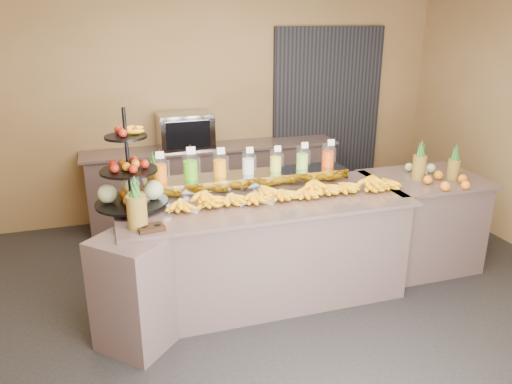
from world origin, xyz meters
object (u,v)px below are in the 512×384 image
fruit_stand (135,183)px  right_fruit_pile (441,175)px  oven_warmer (185,131)px  condiment_caddy (151,228)px  pitcher_tray (248,182)px  banana_heap (291,189)px

fruit_stand → right_fruit_pile: 2.81m
fruit_stand → oven_warmer: (0.73, 1.83, -0.00)m
fruit_stand → condiment_caddy: size_ratio=4.34×
pitcher_tray → condiment_caddy: size_ratio=9.73×
fruit_stand → right_fruit_pile: bearing=-20.4°
right_fruit_pile → oven_warmer: (-2.07, 2.02, 0.14)m
fruit_stand → right_fruit_pile: size_ratio=1.88×
condiment_caddy → banana_heap: bearing=15.7°
right_fruit_pile → condiment_caddy: bearing=-173.7°
banana_heap → fruit_stand: 1.32m
fruit_stand → oven_warmer: fruit_stand is taller
pitcher_tray → right_fruit_pile: (1.79, -0.35, -0.00)m
banana_heap → condiment_caddy: bearing=-164.3°
fruit_stand → oven_warmer: 1.97m
pitcher_tray → fruit_stand: 1.03m
banana_heap → right_fruit_pile: right_fruit_pile is taller
pitcher_tray → condiment_caddy: bearing=-145.4°
right_fruit_pile → banana_heap: bearing=178.2°
fruit_stand → condiment_caddy: fruit_stand is taller
banana_heap → right_fruit_pile: bearing=-1.8°
fruit_stand → pitcher_tray: bearing=-7.7°
pitcher_tray → fruit_stand: bearing=-171.1°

